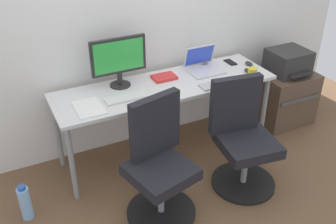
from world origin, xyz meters
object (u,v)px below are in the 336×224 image
at_px(open_laptop, 203,65).
at_px(side_cabinet, 282,96).
at_px(office_chair_left, 159,166).
at_px(water_bottle_on_floor, 25,203).
at_px(printer, 288,62).
at_px(desktop_monitor, 119,59).
at_px(office_chair_right, 242,140).
at_px(coffee_mug, 252,73).

bearing_deg(open_laptop, side_cabinet, -6.80).
height_order(office_chair_left, water_bottle_on_floor, office_chair_left).
distance_m(side_cabinet, open_laptop, 1.06).
height_order(printer, desktop_monitor, desktop_monitor).
xyz_separation_m(side_cabinet, desktop_monitor, (-1.74, 0.16, 0.69)).
xyz_separation_m(office_chair_left, printer, (1.75, 0.65, 0.25)).
distance_m(printer, open_laptop, 0.95).
bearing_deg(office_chair_left, office_chair_right, 0.08).
bearing_deg(printer, coffee_mug, -160.70).
bearing_deg(desktop_monitor, coffee_mug, -18.70).
xyz_separation_m(printer, coffee_mug, (-0.62, -0.22, 0.09)).
bearing_deg(coffee_mug, office_chair_right, -131.24).
height_order(water_bottle_on_floor, open_laptop, open_laptop).
distance_m(desktop_monitor, open_laptop, 0.83).
distance_m(office_chair_left, side_cabinet, 1.88).
bearing_deg(printer, office_chair_left, -159.75).
relative_size(office_chair_left, side_cabinet, 1.69).
bearing_deg(office_chair_left, side_cabinet, 20.28).
xyz_separation_m(office_chair_left, coffee_mug, (1.13, 0.43, 0.34)).
distance_m(printer, coffee_mug, 0.67).
height_order(desktop_monitor, open_laptop, desktop_monitor).
distance_m(water_bottle_on_floor, coffee_mug, 2.18).
distance_m(office_chair_left, printer, 1.89).
xyz_separation_m(desktop_monitor, open_laptop, (0.80, -0.05, -0.20)).
xyz_separation_m(side_cabinet, printer, (0.00, -0.00, 0.40)).
xyz_separation_m(office_chair_right, desktop_monitor, (-0.74, 0.80, 0.55)).
relative_size(office_chair_left, coffee_mug, 10.22).
bearing_deg(printer, water_bottle_on_floor, -173.98).
bearing_deg(side_cabinet, office_chair_right, -147.06).
xyz_separation_m(office_chair_right, coffee_mug, (0.37, 0.43, 0.34)).
xyz_separation_m(side_cabinet, open_laptop, (-0.93, 0.11, 0.50)).
bearing_deg(printer, side_cabinet, 90.00).
bearing_deg(water_bottle_on_floor, desktop_monitor, 24.63).
distance_m(office_chair_right, side_cabinet, 1.20).
relative_size(office_chair_left, desktop_monitor, 1.96).
distance_m(office_chair_left, office_chair_right, 0.76).
relative_size(side_cabinet, water_bottle_on_floor, 1.79).
bearing_deg(coffee_mug, water_bottle_on_floor, -178.15).
distance_m(open_laptop, coffee_mug, 0.45).
bearing_deg(desktop_monitor, office_chair_left, -91.11).
bearing_deg(coffee_mug, office_chair_left, -159.23).
height_order(office_chair_right, coffee_mug, office_chair_right).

